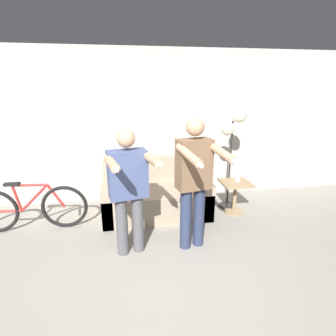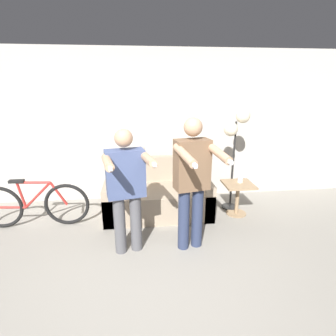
% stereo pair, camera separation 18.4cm
% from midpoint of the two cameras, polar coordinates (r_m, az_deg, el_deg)
% --- Properties ---
extents(ground_plane, '(16.00, 16.00, 0.00)m').
position_cam_midpoint_polar(ground_plane, '(2.77, 0.07, -28.64)').
color(ground_plane, gray).
extents(wall_back, '(10.00, 0.05, 2.60)m').
position_cam_midpoint_polar(wall_back, '(4.64, -3.58, 8.83)').
color(wall_back, beige).
rests_on(wall_back, ground_plane).
extents(couch, '(1.66, 0.88, 0.86)m').
position_cam_midpoint_polar(couch, '(4.28, -1.01, -6.21)').
color(couch, tan).
rests_on(couch, ground_plane).
extents(person_left, '(0.60, 0.75, 1.54)m').
position_cam_midpoint_polar(person_left, '(3.08, -7.40, -3.70)').
color(person_left, '#56565B').
rests_on(person_left, ground_plane).
extents(person_right, '(0.57, 0.74, 1.66)m').
position_cam_midpoint_polar(person_right, '(3.13, 6.99, -2.11)').
color(person_right, '#2D3856').
rests_on(person_right, ground_plane).
extents(cat, '(0.44, 0.14, 0.19)m').
position_cam_midpoint_polar(cat, '(4.36, -6.14, 3.46)').
color(cat, '#B7AD9E').
rests_on(cat, couch).
extents(floor_lamp, '(0.40, 0.27, 1.66)m').
position_cam_midpoint_polar(floor_lamp, '(4.30, 15.83, 7.84)').
color(floor_lamp, black).
rests_on(floor_lamp, ground_plane).
extents(side_table, '(0.46, 0.46, 0.53)m').
position_cam_midpoint_polar(side_table, '(4.35, 16.13, -5.09)').
color(side_table, '#A38460').
rests_on(side_table, ground_plane).
extents(cup, '(0.09, 0.09, 0.09)m').
position_cam_midpoint_polar(cup, '(4.34, 16.64, -2.42)').
color(cup, white).
rests_on(cup, side_table).
extents(bicycle, '(1.58, 0.07, 0.73)m').
position_cam_midpoint_polar(bicycle, '(4.27, -26.11, -7.25)').
color(bicycle, black).
rests_on(bicycle, ground_plane).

